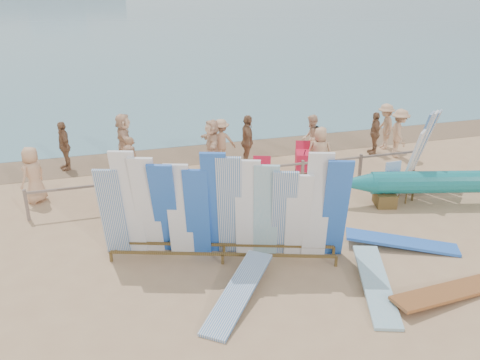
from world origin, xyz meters
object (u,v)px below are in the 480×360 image
object	(u,v)px
beachgoer_8	(311,138)
beachgoer_extra_1	(64,146)
flat_board_d	(401,247)
beach_chair_left	(261,177)
vendor_table	(391,189)
flat_board_e	(238,300)
main_surfboard_rack	(223,211)
beachgoer_9	(385,126)
beach_chair_right	(234,177)
beachgoer_5	(212,144)
outrigger_canoe	(455,183)
beachgoer_0	(33,175)
stroller	(303,163)
side_surfboard_rack	(418,153)
beachgoer_4	(248,142)
beachgoer_11	(124,139)
beachgoer_2	(131,169)
flat_board_b	(375,290)
beachgoer_3	(221,141)
beachgoer_extra_0	(399,133)
flat_board_c	(447,297)
beachgoer_10	(375,133)
beachgoer_6	(320,152)
beachgoer_1	(132,161)

from	to	relation	value
beachgoer_8	beachgoer_extra_1	distance (m)	8.47
flat_board_d	beach_chair_left	xyz separation A→B (m)	(-2.02, 4.73, 0.26)
vendor_table	flat_board_e	bearing A→B (deg)	-151.24
main_surfboard_rack	beachgoer_extra_1	xyz separation A→B (m)	(-3.65, 7.20, -0.41)
beachgoer_9	beach_chair_right	bearing A→B (deg)	-61.84
vendor_table	beachgoer_5	xyz separation A→B (m)	(-4.30, 4.26, 0.43)
outrigger_canoe	beachgoer_0	bearing A→B (deg)	177.25
outrigger_canoe	beachgoer_8	xyz separation A→B (m)	(-2.45, 4.55, 0.18)
stroller	side_surfboard_rack	bearing A→B (deg)	-13.91
beach_chair_left	beachgoer_0	xyz separation A→B (m)	(-6.73, 0.69, 0.58)
beachgoer_0	beachgoer_4	bearing A→B (deg)	138.09
main_surfboard_rack	side_surfboard_rack	xyz separation A→B (m)	(6.74, 2.40, -0.10)
flat_board_d	beachgoer_11	world-z (taller)	beachgoer_11
vendor_table	beachgoer_2	xyz separation A→B (m)	(-7.16, 2.81, 0.35)
beachgoer_8	beach_chair_right	bearing A→B (deg)	-40.15
flat_board_b	beachgoer_9	distance (m)	9.75
beachgoer_3	beachgoer_11	world-z (taller)	beachgoer_11
flat_board_e	beachgoer_11	bearing A→B (deg)	138.14
main_surfboard_rack	beachgoer_extra_1	distance (m)	8.08
flat_board_e	stroller	world-z (taller)	stroller
beachgoer_4	beachgoer_11	size ratio (longest dim) A/B	1.02
side_surfboard_rack	beachgoer_extra_0	xyz separation A→B (m)	(1.13, 2.71, -0.26)
side_surfboard_rack	flat_board_c	distance (m)	5.95
main_surfboard_rack	beachgoer_2	distance (m)	4.84
outrigger_canoe	beachgoer_5	xyz separation A→B (m)	(-5.95, 4.91, 0.19)
beach_chair_left	beachgoer_0	distance (m)	6.79
beachgoer_3	main_surfboard_rack	bearing A→B (deg)	82.92
beachgoer_9	beachgoer_10	distance (m)	0.79
side_surfboard_rack	beachgoer_11	distance (m)	9.67
beachgoer_4	beachgoer_6	bearing A→B (deg)	-120.00
main_surfboard_rack	beachgoer_9	xyz separation A→B (m)	(7.90, 6.10, -0.39)
flat_board_d	main_surfboard_rack	bearing A→B (deg)	106.08
flat_board_c	beachgoer_8	size ratio (longest dim) A/B	1.62
flat_board_d	beachgoer_10	size ratio (longest dim) A/B	1.72
flat_board_b	beachgoer_extra_1	distance (m)	11.36
outrigger_canoe	beachgoer_9	xyz separation A→B (m)	(0.78, 5.04, 0.21)
beach_chair_right	beachgoer_11	world-z (taller)	beachgoer_11
beachgoer_1	beachgoer_2	size ratio (longest dim) A/B	1.03
flat_board_d	beachgoer_5	size ratio (longest dim) A/B	1.59
main_surfboard_rack	beachgoer_11	distance (m)	7.39
beach_chair_right	beachgoer_4	world-z (taller)	beachgoer_4
beachgoer_9	beachgoer_4	distance (m)	5.59
stroller	beachgoer_extra_0	world-z (taller)	beachgoer_extra_0
flat_board_c	beachgoer_4	world-z (taller)	beachgoer_4
beachgoer_4	beachgoer_2	xyz separation A→B (m)	(-4.02, -1.13, -0.15)
stroller	beachgoer_5	distance (m)	3.15
beachgoer_9	beachgoer_extra_0	distance (m)	0.99
vendor_table	beachgoer_1	distance (m)	7.88
beachgoer_9	beachgoer_0	xyz separation A→B (m)	(-12.34, -1.41, -0.03)
beachgoer_3	beachgoer_6	world-z (taller)	beachgoer_6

